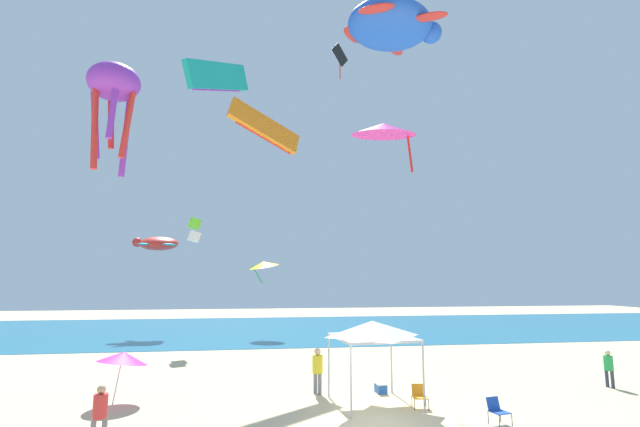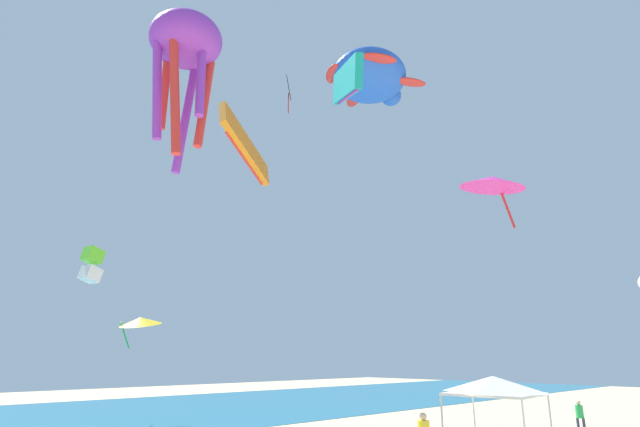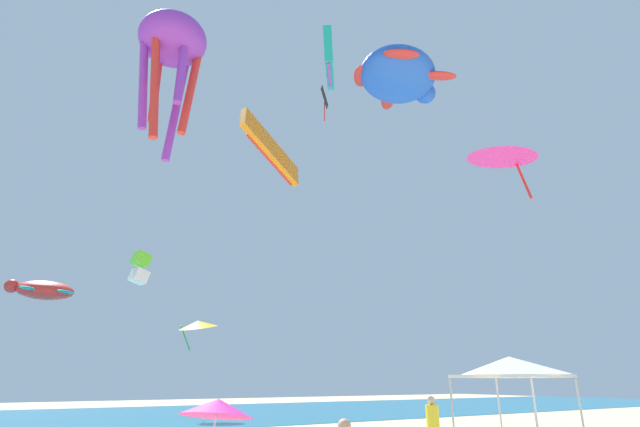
{
  "view_description": "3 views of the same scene",
  "coord_description": "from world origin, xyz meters",
  "px_view_note": "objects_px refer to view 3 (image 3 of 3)",
  "views": [
    {
      "loc": [
        -4.04,
        -14.67,
        4.8
      ],
      "look_at": [
        -0.9,
        6.67,
        7.92
      ],
      "focal_mm": 25.32,
      "sensor_mm": 36.0,
      "label": 1
    },
    {
      "loc": [
        -17.88,
        -6.72,
        3.85
      ],
      "look_at": [
        -0.9,
        10.76,
        10.77
      ],
      "focal_mm": 28.32,
      "sensor_mm": 36.0,
      "label": 2
    },
    {
      "loc": [
        -13.94,
        -8.03,
        2.37
      ],
      "look_at": [
        -0.9,
        12.74,
        10.94
      ],
      "focal_mm": 26.88,
      "sensor_mm": 36.0,
      "label": 3
    }
  ],
  "objects_px": {
    "canopy_tent": "(510,368)",
    "beach_umbrella": "(218,408)",
    "kite_turtle_red": "(44,290)",
    "kite_octopus_purple": "(172,46)",
    "kite_box_lime": "(140,268)",
    "kite_delta_yellow": "(198,324)",
    "person_kite_handler": "(433,420)",
    "kite_turtle_blue": "(400,77)",
    "kite_delta_magenta": "(502,152)",
    "kite_diamond_black": "(324,98)",
    "kite_parafoil_teal": "(329,62)",
    "kite_parafoil_orange": "(271,149)"
  },
  "relations": [
    {
      "from": "canopy_tent",
      "to": "beach_umbrella",
      "type": "relative_size",
      "value": 1.54
    },
    {
      "from": "canopy_tent",
      "to": "kite_turtle_red",
      "type": "bearing_deg",
      "value": 118.17
    },
    {
      "from": "kite_turtle_red",
      "to": "kite_octopus_purple",
      "type": "xyz_separation_m",
      "value": [
        1.84,
        -20.91,
        5.9
      ]
    },
    {
      "from": "kite_box_lime",
      "to": "kite_delta_yellow",
      "type": "xyz_separation_m",
      "value": [
        5.31,
        5.19,
        -2.34
      ]
    },
    {
      "from": "person_kite_handler",
      "to": "kite_turtle_red",
      "type": "xyz_separation_m",
      "value": [
        -11.42,
        23.0,
        6.86
      ]
    },
    {
      "from": "canopy_tent",
      "to": "person_kite_handler",
      "type": "height_order",
      "value": "canopy_tent"
    },
    {
      "from": "kite_turtle_red",
      "to": "person_kite_handler",
      "type": "bearing_deg",
      "value": 118.08
    },
    {
      "from": "beach_umbrella",
      "to": "kite_delta_yellow",
      "type": "height_order",
      "value": "kite_delta_yellow"
    },
    {
      "from": "kite_delta_yellow",
      "to": "kite_turtle_blue",
      "type": "distance_m",
      "value": 21.56
    },
    {
      "from": "person_kite_handler",
      "to": "kite_delta_magenta",
      "type": "height_order",
      "value": "kite_delta_magenta"
    },
    {
      "from": "kite_turtle_red",
      "to": "kite_diamond_black",
      "type": "xyz_separation_m",
      "value": [
        14.83,
        -10.94,
        13.63
      ]
    },
    {
      "from": "kite_delta_magenta",
      "to": "kite_parafoil_teal",
      "type": "relative_size",
      "value": 0.78
    },
    {
      "from": "kite_diamond_black",
      "to": "beach_umbrella",
      "type": "bearing_deg",
      "value": -166.29
    },
    {
      "from": "kite_parafoil_orange",
      "to": "kite_octopus_purple",
      "type": "bearing_deg",
      "value": -162.32
    },
    {
      "from": "kite_turtle_red",
      "to": "kite_turtle_blue",
      "type": "height_order",
      "value": "kite_turtle_blue"
    },
    {
      "from": "kite_turtle_red",
      "to": "kite_octopus_purple",
      "type": "relative_size",
      "value": 0.78
    },
    {
      "from": "kite_diamond_black",
      "to": "kite_octopus_purple",
      "type": "relative_size",
      "value": 0.56
    },
    {
      "from": "beach_umbrella",
      "to": "kite_box_lime",
      "type": "xyz_separation_m",
      "value": [
        0.61,
        15.05,
        6.68
      ]
    },
    {
      "from": "kite_box_lime",
      "to": "kite_octopus_purple",
      "type": "bearing_deg",
      "value": 154.8
    },
    {
      "from": "canopy_tent",
      "to": "kite_delta_magenta",
      "type": "relative_size",
      "value": 1.2
    },
    {
      "from": "kite_delta_yellow",
      "to": "kite_parafoil_teal",
      "type": "height_order",
      "value": "kite_parafoil_teal"
    },
    {
      "from": "kite_delta_yellow",
      "to": "kite_octopus_purple",
      "type": "bearing_deg",
      "value": -53.49
    },
    {
      "from": "kite_turtle_red",
      "to": "kite_turtle_blue",
      "type": "xyz_separation_m",
      "value": [
        17.29,
        -16.23,
        13.2
      ]
    },
    {
      "from": "beach_umbrella",
      "to": "kite_diamond_black",
      "type": "relative_size",
      "value": 0.71
    },
    {
      "from": "beach_umbrella",
      "to": "kite_delta_yellow",
      "type": "distance_m",
      "value": 21.53
    },
    {
      "from": "kite_delta_magenta",
      "to": "beach_umbrella",
      "type": "bearing_deg",
      "value": -10.92
    },
    {
      "from": "kite_box_lime",
      "to": "kite_delta_yellow",
      "type": "relative_size",
      "value": 0.51
    },
    {
      "from": "canopy_tent",
      "to": "kite_turtle_blue",
      "type": "height_order",
      "value": "kite_turtle_blue"
    },
    {
      "from": "kite_turtle_blue",
      "to": "beach_umbrella",
      "type": "bearing_deg",
      "value": -166.4
    },
    {
      "from": "canopy_tent",
      "to": "kite_parafoil_teal",
      "type": "bearing_deg",
      "value": 168.19
    },
    {
      "from": "person_kite_handler",
      "to": "kite_diamond_black",
      "type": "height_order",
      "value": "kite_diamond_black"
    },
    {
      "from": "kite_turtle_red",
      "to": "kite_parafoil_teal",
      "type": "height_order",
      "value": "kite_parafoil_teal"
    },
    {
      "from": "kite_delta_magenta",
      "to": "kite_octopus_purple",
      "type": "bearing_deg",
      "value": -19.29
    },
    {
      "from": "kite_turtle_red",
      "to": "kite_octopus_purple",
      "type": "bearing_deg",
      "value": 96.71
    },
    {
      "from": "kite_turtle_blue",
      "to": "kite_delta_magenta",
      "type": "bearing_deg",
      "value": -124.13
    },
    {
      "from": "kite_delta_magenta",
      "to": "kite_turtle_red",
      "type": "bearing_deg",
      "value": -60.15
    },
    {
      "from": "person_kite_handler",
      "to": "kite_box_lime",
      "type": "relative_size",
      "value": 1.0
    },
    {
      "from": "kite_turtle_red",
      "to": "kite_turtle_blue",
      "type": "bearing_deg",
      "value": 138.48
    },
    {
      "from": "kite_octopus_purple",
      "to": "kite_turtle_blue",
      "type": "bearing_deg",
      "value": 88.6
    },
    {
      "from": "kite_parafoil_orange",
      "to": "kite_turtle_blue",
      "type": "relative_size",
      "value": 0.67
    },
    {
      "from": "kite_parafoil_orange",
      "to": "kite_diamond_black",
      "type": "bearing_deg",
      "value": 4.92
    },
    {
      "from": "canopy_tent",
      "to": "kite_box_lime",
      "type": "bearing_deg",
      "value": 118.56
    },
    {
      "from": "kite_box_lime",
      "to": "kite_diamond_black",
      "type": "height_order",
      "value": "kite_diamond_black"
    },
    {
      "from": "kite_delta_yellow",
      "to": "kite_turtle_red",
      "type": "bearing_deg",
      "value": -137.55
    },
    {
      "from": "canopy_tent",
      "to": "kite_parafoil_teal",
      "type": "distance_m",
      "value": 12.56
    },
    {
      "from": "kite_parafoil_orange",
      "to": "kite_turtle_red",
      "type": "height_order",
      "value": "kite_parafoil_orange"
    },
    {
      "from": "kite_delta_magenta",
      "to": "kite_turtle_red",
      "type": "height_order",
      "value": "kite_delta_magenta"
    },
    {
      "from": "person_kite_handler",
      "to": "kite_turtle_red",
      "type": "relative_size",
      "value": 0.45
    },
    {
      "from": "kite_delta_magenta",
      "to": "kite_octopus_purple",
      "type": "height_order",
      "value": "kite_octopus_purple"
    },
    {
      "from": "kite_parafoil_orange",
      "to": "kite_turtle_blue",
      "type": "distance_m",
      "value": 10.65
    }
  ]
}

